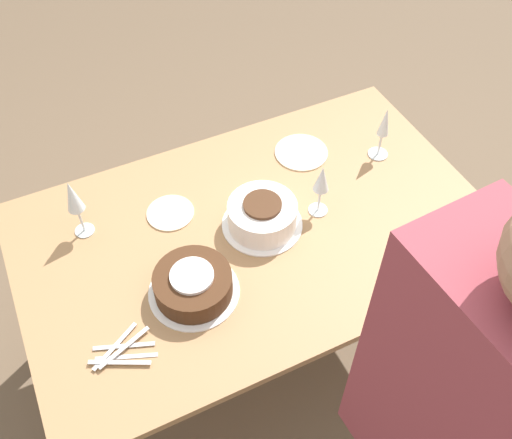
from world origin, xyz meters
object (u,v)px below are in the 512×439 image
object	(u,v)px
cake_center_white	(262,215)
wine_glass_extra	(73,198)
wine_glass_near	(384,126)
wine_glass_far	(322,181)
cake_front_chocolate	(193,284)
person_cutting	(453,434)

from	to	relation	value
cake_center_white	wine_glass_extra	bearing A→B (deg)	157.08
wine_glass_near	wine_glass_extra	bearing A→B (deg)	174.26
wine_glass_near	wine_glass_far	distance (m)	0.36
cake_center_white	wine_glass_extra	distance (m)	0.58
cake_front_chocolate	wine_glass_far	size ratio (longest dim) A/B	1.35
wine_glass_far	person_cutting	xyz separation A→B (m)	(-0.20, -0.84, 0.16)
cake_center_white	wine_glass_near	xyz separation A→B (m)	(0.52, 0.12, 0.08)
cake_center_white	cake_front_chocolate	world-z (taller)	cake_center_white
cake_front_chocolate	wine_glass_extra	bearing A→B (deg)	122.28
wine_glass_far	cake_center_white	bearing A→B (deg)	173.01
wine_glass_near	wine_glass_extra	distance (m)	1.06
cake_front_chocolate	person_cutting	bearing A→B (deg)	-67.90
person_cutting	cake_front_chocolate	bearing A→B (deg)	18.70
cake_center_white	wine_glass_near	world-z (taller)	wine_glass_near
cake_front_chocolate	wine_glass_near	bearing A→B (deg)	17.82
wine_glass_far	person_cutting	distance (m)	0.88
wine_glass_far	wine_glass_extra	size ratio (longest dim) A/B	0.89
cake_center_white	person_cutting	distance (m)	0.90
cake_center_white	person_cutting	xyz separation A→B (m)	(-0.00, -0.86, 0.25)
cake_front_chocolate	wine_glass_far	distance (m)	0.51
wine_glass_far	wine_glass_extra	world-z (taller)	wine_glass_extra
wine_glass_extra	wine_glass_far	bearing A→B (deg)	-18.88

